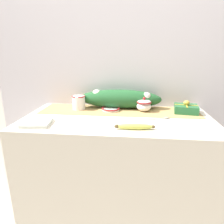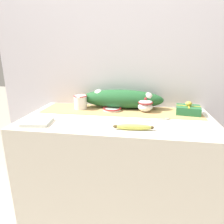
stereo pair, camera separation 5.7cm
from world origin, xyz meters
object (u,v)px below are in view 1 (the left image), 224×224
Objects in this scene: banana at (135,127)px; napkin_stack at (37,123)px; spoon at (165,118)px; gift_box at (186,109)px; sugar_bowl at (144,105)px; cream_pitcher at (79,102)px; small_dish at (111,109)px.

napkin_stack is at bearing 178.16° from banana.
napkin_stack reaches higher than spoon.
gift_box is at bearing 19.80° from napkin_stack.
napkin_stack is (-0.57, 0.02, -0.01)m from banana.
cream_pitcher is at bearing 179.83° from sugar_bowl.
cream_pitcher is 1.09× the size of sugar_bowl.
napkin_stack is (-0.77, -0.19, 0.01)m from spoon.
spoon is 0.79m from napkin_stack.
cream_pitcher reaches higher than napkin_stack.
banana is at bearing -41.47° from cream_pitcher.
banana is 0.29m from spoon.
small_dish is 0.52m from napkin_stack.
banana is (-0.07, -0.36, -0.03)m from sugar_bowl.
spoon is 0.22m from gift_box.
small_dish is at bearing 116.01° from banana.
small_dish is at bearing 179.83° from gift_box.
cream_pitcher reaches higher than gift_box.
spoon is at bearing 47.27° from banana.
banana is at bearing -1.84° from napkin_stack.
spoon is (0.13, -0.15, -0.04)m from sugar_bowl.
sugar_bowl is 0.73m from napkin_stack.
cream_pitcher reaches higher than banana.
napkin_stack is at bearing 174.76° from spoon.
small_dish is at bearing 139.04° from spoon.
gift_box is at bearing -0.84° from cream_pitcher.
sugar_bowl is (0.48, -0.00, -0.01)m from cream_pitcher.
gift_box is (0.93, 0.34, 0.02)m from napkin_stack.
small_dish reaches higher than spoon.
napkin_stack is at bearing -160.20° from gift_box.
sugar_bowl is 0.69× the size of napkin_stack.
small_dish is 0.77× the size of gift_box.
small_dish is 0.84× the size of spoon.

